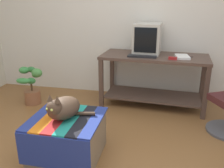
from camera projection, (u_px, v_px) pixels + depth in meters
ground_plane at (97, 166)px, 2.36m from camera, size 14.00×14.00×0.00m
back_wall at (130, 15)px, 3.83m from camera, size 8.00×0.10×2.60m
desk at (154, 71)px, 3.58m from camera, size 1.56×0.76×0.77m
tv_monitor at (147, 39)px, 3.56m from camera, size 0.40×0.46×0.44m
keyboard at (142, 56)px, 3.41m from camera, size 0.40×0.16×0.02m
book at (182, 57)px, 3.36m from camera, size 0.21×0.29×0.03m
ottoman_with_blanket at (67, 137)px, 2.46m from camera, size 0.69×0.67×0.42m
cat at (63, 108)px, 2.35m from camera, size 0.47×0.43×0.28m
potted_plant at (32, 86)px, 3.70m from camera, size 0.39×0.41×0.57m
stapler at (173, 58)px, 3.24m from camera, size 0.11×0.05×0.04m
pen at (188, 57)px, 3.39m from camera, size 0.13×0.05×0.01m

